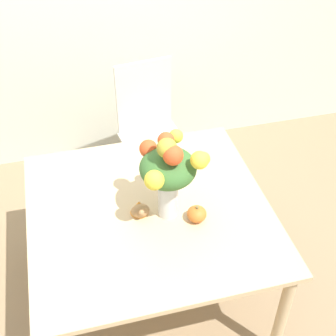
{
  "coord_description": "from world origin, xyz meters",
  "views": [
    {
      "loc": [
        -0.33,
        -1.67,
        2.43
      ],
      "look_at": [
        0.09,
        -0.05,
        1.02
      ],
      "focal_mm": 50.0,
      "sensor_mm": 36.0,
      "label": 1
    }
  ],
  "objects_px": {
    "turkey_figurine": "(140,209)",
    "dining_chair_near_window": "(151,132)",
    "flower_vase": "(168,170)",
    "pumpkin": "(197,214)"
  },
  "relations": [
    {
      "from": "flower_vase",
      "to": "turkey_figurine",
      "type": "height_order",
      "value": "flower_vase"
    },
    {
      "from": "pumpkin",
      "to": "dining_chair_near_window",
      "type": "bearing_deg",
      "value": 89.66
    },
    {
      "from": "flower_vase",
      "to": "pumpkin",
      "type": "height_order",
      "value": "flower_vase"
    },
    {
      "from": "flower_vase",
      "to": "dining_chair_near_window",
      "type": "height_order",
      "value": "flower_vase"
    },
    {
      "from": "flower_vase",
      "to": "dining_chair_near_window",
      "type": "distance_m",
      "value": 1.13
    },
    {
      "from": "flower_vase",
      "to": "pumpkin",
      "type": "distance_m",
      "value": 0.29
    },
    {
      "from": "turkey_figurine",
      "to": "dining_chair_near_window",
      "type": "relative_size",
      "value": 0.13
    },
    {
      "from": "turkey_figurine",
      "to": "dining_chair_near_window",
      "type": "bearing_deg",
      "value": 74.23
    },
    {
      "from": "pumpkin",
      "to": "flower_vase",
      "type": "bearing_deg",
      "value": 150.13
    },
    {
      "from": "turkey_figurine",
      "to": "dining_chair_near_window",
      "type": "height_order",
      "value": "dining_chair_near_window"
    }
  ]
}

